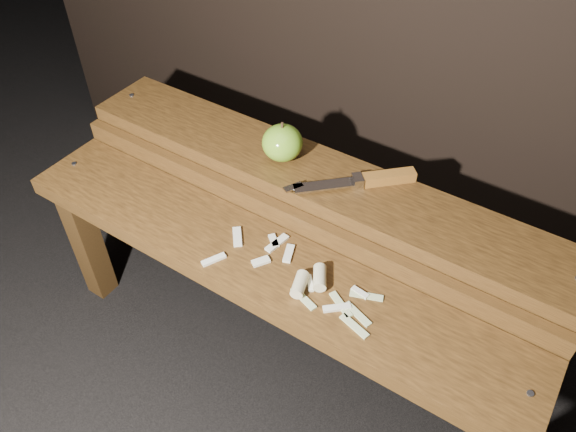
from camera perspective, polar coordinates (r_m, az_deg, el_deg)
The scene contains 6 objects.
ground at distance 1.53m, azimuth -1.27°, elevation -13.52°, with size 60.00×60.00×0.00m, color black.
bench_front_tier at distance 1.21m, azimuth -3.16°, elevation -6.61°, with size 1.20×0.20×0.42m.
bench_rear_tier at distance 1.30m, azimuth 2.56°, elevation 1.58°, with size 1.20×0.21×0.50m.
apple at distance 1.26m, azimuth -0.58°, elevation 7.45°, with size 0.09×0.09×0.09m.
knife at distance 1.22m, azimuth 8.52°, elevation 3.69°, with size 0.22×0.21×0.03m.
apple_scraps at distance 1.12m, azimuth 1.70°, elevation -6.33°, with size 0.38×0.17×0.03m.
Camera 1 is at (0.48, -0.67, 1.29)m, focal length 35.00 mm.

